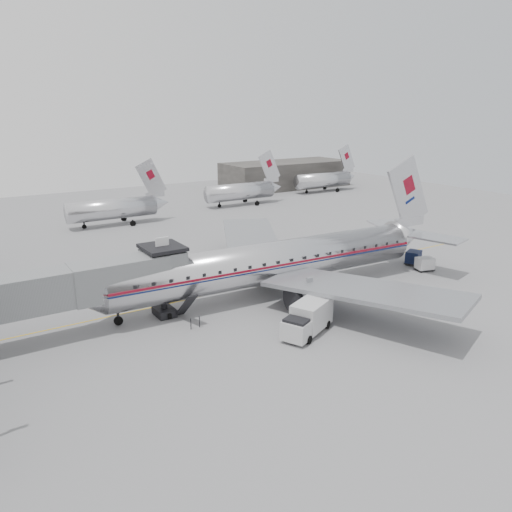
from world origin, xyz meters
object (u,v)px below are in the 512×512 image
(baggage_cart_navy, at_px, (413,257))
(ramp_worker, at_px, (315,319))
(airliner, at_px, (278,261))
(service_van, at_px, (308,318))
(baggage_cart_white, at_px, (425,264))

(baggage_cart_navy, bearing_deg, ramp_worker, 175.73)
(airliner, xyz_separation_m, service_van, (-3.53, -9.23, -1.91))
(baggage_cart_navy, height_order, baggage_cart_white, baggage_cart_navy)
(service_van, bearing_deg, ramp_worker, -0.06)
(service_van, relative_size, ramp_worker, 3.80)
(service_van, xyz_separation_m, baggage_cart_white, (21.70, 5.90, -0.55))
(baggage_cart_navy, distance_m, baggage_cart_white, 2.52)
(airliner, distance_m, ramp_worker, 9.30)
(baggage_cart_navy, bearing_deg, service_van, 176.00)
(ramp_worker, bearing_deg, baggage_cart_navy, 18.15)
(airliner, bearing_deg, baggage_cart_white, -7.40)
(baggage_cart_navy, bearing_deg, baggage_cart_white, -134.24)
(ramp_worker, bearing_deg, baggage_cart_white, 12.91)
(airliner, height_order, service_van, airliner)
(airliner, xyz_separation_m, baggage_cart_white, (18.17, -3.32, -2.46))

